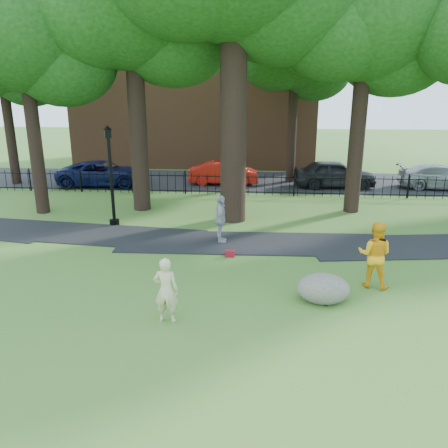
# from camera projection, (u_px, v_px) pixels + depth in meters

# --- Properties ---
(ground) EXTENTS (120.00, 120.00, 0.00)m
(ground) POSITION_uv_depth(u_px,v_px,m) (216.00, 286.00, 12.68)
(ground) COLOR #3A6D26
(ground) RESTS_ON ground
(footpath) EXTENTS (36.07, 3.85, 0.03)m
(footpath) POSITION_uv_depth(u_px,v_px,m) (254.00, 243.00, 16.32)
(footpath) COLOR black
(footpath) RESTS_ON ground
(street) EXTENTS (80.00, 7.00, 0.02)m
(street) POSITION_uv_depth(u_px,v_px,m) (243.00, 181.00, 27.95)
(street) COLOR black
(street) RESTS_ON ground
(iron_fence) EXTENTS (44.00, 0.04, 1.20)m
(iron_fence) POSITION_uv_depth(u_px,v_px,m) (239.00, 184.00, 23.96)
(iron_fence) COLOR black
(iron_fence) RESTS_ON ground
(brick_building) EXTENTS (18.00, 8.00, 12.00)m
(brick_building) POSITION_uv_depth(u_px,v_px,m) (197.00, 85.00, 34.20)
(brick_building) COLOR brown
(brick_building) RESTS_ON ground
(tree_row) EXTENTS (26.82, 7.96, 12.42)m
(tree_row) POSITION_uv_depth(u_px,v_px,m) (248.00, 25.00, 18.31)
(tree_row) COLOR black
(tree_row) RESTS_ON ground
(woman) EXTENTS (0.63, 0.43, 1.66)m
(woman) POSITION_uv_depth(u_px,v_px,m) (166.00, 290.00, 10.52)
(woman) COLOR beige
(woman) RESTS_ON ground
(man) EXTENTS (1.14, 1.01, 1.95)m
(man) POSITION_uv_depth(u_px,v_px,m) (375.00, 255.00, 12.43)
(man) COLOR #FFAB15
(man) RESTS_ON ground
(pedestrian) EXTENTS (0.51, 1.08, 1.81)m
(pedestrian) POSITION_uv_depth(u_px,v_px,m) (221.00, 219.00, 16.17)
(pedestrian) COLOR #A7A7AB
(pedestrian) RESTS_ON ground
(boulder) EXTENTS (1.68, 1.47, 0.82)m
(boulder) POSITION_uv_depth(u_px,v_px,m) (323.00, 287.00, 11.69)
(boulder) COLOR slate
(boulder) RESTS_ON ground
(lamppost) EXTENTS (0.41, 0.41, 4.16)m
(lamppost) POSITION_uv_depth(u_px,v_px,m) (111.00, 178.00, 18.05)
(lamppost) COLOR black
(lamppost) RESTS_ON ground
(backpack) EXTENTS (0.53, 0.44, 0.34)m
(backpack) POSITION_uv_depth(u_px,v_px,m) (321.00, 297.00, 11.66)
(backpack) COLOR black
(backpack) RESTS_ON ground
(red_bag) EXTENTS (0.33, 0.21, 0.22)m
(red_bag) POSITION_uv_depth(u_px,v_px,m) (230.00, 254.00, 14.97)
(red_bag) COLOR maroon
(red_bag) RESTS_ON ground
(red_sedan) EXTENTS (4.29, 1.70, 1.39)m
(red_sedan) POSITION_uv_depth(u_px,v_px,m) (224.00, 173.00, 26.74)
(red_sedan) COLOR #B8170E
(red_sedan) RESTS_ON ground
(navy_van) EXTENTS (5.55, 2.96, 1.48)m
(navy_van) POSITION_uv_depth(u_px,v_px,m) (103.00, 174.00, 26.35)
(navy_van) COLOR #0D1544
(navy_van) RESTS_ON ground
(grey_car) EXTENTS (4.90, 2.21, 1.63)m
(grey_car) POSITION_uv_depth(u_px,v_px,m) (334.00, 174.00, 25.84)
(grey_car) COLOR black
(grey_car) RESTS_ON ground
(silver_car) EXTENTS (4.97, 2.36, 1.40)m
(silver_car) POSITION_uv_depth(u_px,v_px,m) (441.00, 177.00, 25.48)
(silver_car) COLOR #9FA2A8
(silver_car) RESTS_ON ground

